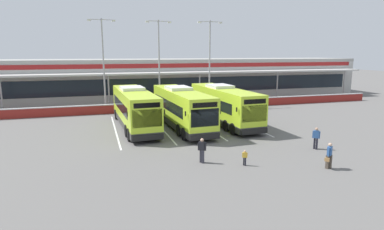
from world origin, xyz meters
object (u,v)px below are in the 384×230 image
(pedestrian_with_handbag, at_px, (329,155))
(pedestrian_child, at_px, (245,157))
(coach_bus_leftmost, at_px, (134,109))
(lamp_post_centre, at_px, (159,58))
(lamp_post_west, at_px, (103,58))
(pedestrian_in_dark_coat, at_px, (316,137))
(lamp_post_east, at_px, (210,58))
(pedestrian_near_bin, at_px, (202,150))
(coach_bus_left_centre, at_px, (181,109))
(coach_bus_centre, at_px, (223,106))

(pedestrian_with_handbag, height_order, pedestrian_child, pedestrian_with_handbag)
(coach_bus_leftmost, height_order, pedestrian_child, coach_bus_leftmost)
(coach_bus_leftmost, distance_m, lamp_post_centre, 12.61)
(coach_bus_leftmost, xyz_separation_m, pedestrian_with_handbag, (10.00, -14.49, -0.93))
(lamp_post_west, bearing_deg, pedestrian_in_dark_coat, -56.96)
(lamp_post_east, bearing_deg, coach_bus_leftmost, -138.70)
(pedestrian_with_handbag, distance_m, pedestrian_near_bin, 7.78)
(lamp_post_west, distance_m, lamp_post_centre, 6.85)
(coach_bus_left_centre, xyz_separation_m, lamp_post_west, (-6.57, 12.04, 4.50))
(coach_bus_leftmost, xyz_separation_m, lamp_post_west, (-2.29, 10.95, 4.50))
(coach_bus_leftmost, bearing_deg, coach_bus_centre, -3.94)
(pedestrian_in_dark_coat, bearing_deg, coach_bus_leftmost, 137.65)
(lamp_post_east, bearing_deg, lamp_post_centre, 169.22)
(pedestrian_near_bin, bearing_deg, coach_bus_leftmost, 104.60)
(pedestrian_child, xyz_separation_m, lamp_post_centre, (-0.77, 23.37, 5.75))
(coach_bus_centre, xyz_separation_m, lamp_post_centre, (-4.20, 11.46, 4.50))
(coach_bus_centre, relative_size, pedestrian_in_dark_coat, 7.56)
(coach_bus_centre, distance_m, pedestrian_with_handbag, 13.97)
(pedestrian_child, xyz_separation_m, pedestrian_near_bin, (-2.40, 1.27, 0.33))
(coach_bus_leftmost, distance_m, coach_bus_left_centre, 4.42)
(pedestrian_child, relative_size, lamp_post_centre, 0.09)
(pedestrian_in_dark_coat, distance_m, lamp_post_west, 26.54)
(coach_bus_centre, bearing_deg, pedestrian_near_bin, -118.75)
(pedestrian_child, distance_m, pedestrian_near_bin, 2.74)
(pedestrian_in_dark_coat, xyz_separation_m, pedestrian_child, (-6.55, -1.68, -0.33))
(pedestrian_near_bin, relative_size, lamp_post_west, 0.15)
(coach_bus_leftmost, distance_m, pedestrian_with_handbag, 17.63)
(coach_bus_centre, distance_m, pedestrian_in_dark_coat, 10.73)
(coach_bus_left_centre, bearing_deg, lamp_post_east, 58.06)
(pedestrian_near_bin, bearing_deg, lamp_post_centre, 85.77)
(coach_bus_leftmost, xyz_separation_m, pedestrian_near_bin, (2.93, -11.24, -0.91))
(coach_bus_leftmost, distance_m, lamp_post_west, 12.06)
(pedestrian_with_handbag, bearing_deg, lamp_post_west, 115.77)
(pedestrian_child, bearing_deg, pedestrian_near_bin, 152.06)
(coach_bus_leftmost, distance_m, pedestrian_child, 13.66)
(coach_bus_leftmost, height_order, lamp_post_east, lamp_post_east)
(coach_bus_leftmost, xyz_separation_m, coach_bus_left_centre, (4.28, -1.09, 0.00))
(coach_bus_centre, relative_size, pedestrian_near_bin, 7.56)
(pedestrian_in_dark_coat, distance_m, pedestrian_near_bin, 8.96)
(coach_bus_leftmost, relative_size, pedestrian_in_dark_coat, 7.56)
(coach_bus_left_centre, distance_m, lamp_post_west, 14.43)
(pedestrian_with_handbag, relative_size, lamp_post_centre, 0.15)
(coach_bus_left_centre, xyz_separation_m, coach_bus_centre, (4.48, 0.48, 0.00))
(pedestrian_in_dark_coat, distance_m, lamp_post_east, 21.19)
(coach_bus_leftmost, bearing_deg, pedestrian_child, -66.94)
(lamp_post_east, bearing_deg, lamp_post_west, 174.34)
(pedestrian_near_bin, distance_m, lamp_post_east, 23.02)
(pedestrian_in_dark_coat, height_order, pedestrian_near_bin, same)
(pedestrian_with_handbag, relative_size, pedestrian_near_bin, 1.00)
(coach_bus_left_centre, distance_m, coach_bus_centre, 4.51)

